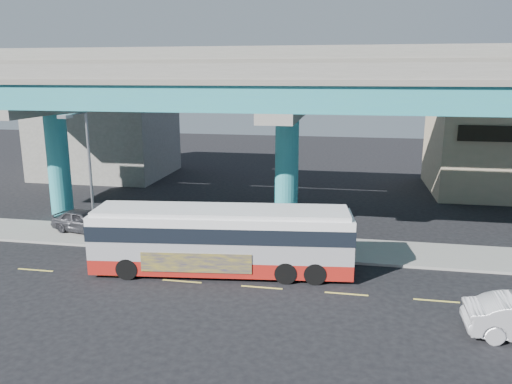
% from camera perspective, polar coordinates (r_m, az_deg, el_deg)
% --- Properties ---
extents(ground, '(120.00, 120.00, 0.00)m').
position_cam_1_polar(ground, '(24.60, 0.79, -10.57)').
color(ground, black).
rests_on(ground, ground).
extents(sidewalk, '(70.00, 4.00, 0.15)m').
position_cam_1_polar(sidewalk, '(29.63, 2.59, -6.19)').
color(sidewalk, gray).
rests_on(sidewalk, ground).
extents(lane_markings, '(58.00, 0.12, 0.01)m').
position_cam_1_polar(lane_markings, '(24.33, 0.67, -10.84)').
color(lane_markings, '#D8C64C').
rests_on(lane_markings, ground).
extents(viaduct, '(52.00, 12.40, 11.70)m').
position_cam_1_polar(viaduct, '(31.52, 3.69, 11.80)').
color(viaduct, teal).
rests_on(viaduct, ground).
extents(building_concrete, '(12.00, 10.00, 9.00)m').
position_cam_1_polar(building_concrete, '(52.21, -16.80, 6.76)').
color(building_concrete, gray).
rests_on(building_concrete, ground).
extents(transit_bus, '(13.41, 4.33, 3.39)m').
position_cam_1_polar(transit_bus, '(25.53, -3.90, -5.23)').
color(transit_bus, '#A01913').
rests_on(transit_bus, ground).
extents(parked_car, '(3.51, 5.00, 1.46)m').
position_cam_1_polar(parked_car, '(33.58, -19.09, -3.13)').
color(parked_car, '#313136').
rests_on(parked_car, sidewalk).
extents(street_lamp, '(0.50, 2.57, 7.92)m').
position_cam_1_polar(street_lamp, '(29.85, -19.05, 3.57)').
color(street_lamp, gray).
rests_on(street_lamp, sidewalk).
extents(stop_sign, '(0.71, 0.35, 2.56)m').
position_cam_1_polar(stop_sign, '(27.62, 5.39, -3.51)').
color(stop_sign, gray).
rests_on(stop_sign, sidewalk).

